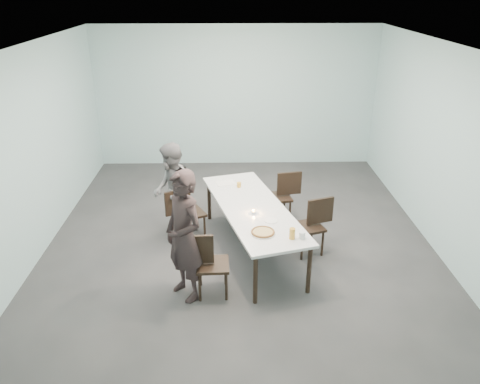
{
  "coord_description": "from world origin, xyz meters",
  "views": [
    {
      "loc": [
        -0.15,
        -6.49,
        3.79
      ],
      "look_at": [
        0.0,
        -0.34,
        1.0
      ],
      "focal_mm": 35.0,
      "sensor_mm": 36.0,
      "label": 1
    }
  ],
  "objects_px": {
    "chair_far_right": "(283,193)",
    "diner_near": "(184,237)",
    "amber_tumbler": "(239,185)",
    "chair_near_left": "(206,260)",
    "chair_near_right": "(313,222)",
    "chair_far_left": "(185,210)",
    "pizza": "(263,232)",
    "side_plate": "(271,221)",
    "beer_glass": "(292,234)",
    "water_tumbler": "(302,235)",
    "diner_far": "(172,191)",
    "tealight": "(254,212)",
    "table": "(253,210)"
  },
  "relations": [
    {
      "from": "chair_far_right",
      "to": "diner_near",
      "type": "bearing_deg",
      "value": 44.82
    },
    {
      "from": "chair_far_right",
      "to": "amber_tumbler",
      "type": "height_order",
      "value": "chair_far_right"
    },
    {
      "from": "chair_near_left",
      "to": "chair_near_right",
      "type": "xyz_separation_m",
      "value": [
        1.55,
        1.01,
        0.0
      ]
    },
    {
      "from": "chair_near_left",
      "to": "diner_near",
      "type": "xyz_separation_m",
      "value": [
        -0.26,
        -0.03,
        0.37
      ]
    },
    {
      "from": "chair_near_left",
      "to": "chair_far_left",
      "type": "xyz_separation_m",
      "value": [
        -0.39,
        1.45,
        0.0
      ]
    },
    {
      "from": "pizza",
      "to": "chair_near_right",
      "type": "bearing_deg",
      "value": 43.57
    },
    {
      "from": "pizza",
      "to": "side_plate",
      "type": "xyz_separation_m",
      "value": [
        0.14,
        0.34,
        -0.01
      ]
    },
    {
      "from": "chair_far_left",
      "to": "chair_far_right",
      "type": "xyz_separation_m",
      "value": [
        1.6,
        0.62,
        0.0
      ]
    },
    {
      "from": "pizza",
      "to": "side_plate",
      "type": "bearing_deg",
      "value": 68.11
    },
    {
      "from": "chair_near_left",
      "to": "amber_tumbler",
      "type": "height_order",
      "value": "chair_near_left"
    },
    {
      "from": "chair_near_left",
      "to": "chair_far_left",
      "type": "relative_size",
      "value": 1.0
    },
    {
      "from": "chair_near_right",
      "to": "diner_near",
      "type": "bearing_deg",
      "value": 11.43
    },
    {
      "from": "amber_tumbler",
      "to": "side_plate",
      "type": "bearing_deg",
      "value": -70.43
    },
    {
      "from": "beer_glass",
      "to": "water_tumbler",
      "type": "xyz_separation_m",
      "value": [
        0.13,
        0.01,
        -0.03
      ]
    },
    {
      "from": "diner_far",
      "to": "chair_far_right",
      "type": "bearing_deg",
      "value": 95.43
    },
    {
      "from": "tealight",
      "to": "chair_far_right",
      "type": "bearing_deg",
      "value": 65.82
    },
    {
      "from": "amber_tumbler",
      "to": "diner_far",
      "type": "bearing_deg",
      "value": -169.46
    },
    {
      "from": "chair_far_right",
      "to": "side_plate",
      "type": "relative_size",
      "value": 4.83
    },
    {
      "from": "chair_far_left",
      "to": "diner_near",
      "type": "height_order",
      "value": "diner_near"
    },
    {
      "from": "chair_far_left",
      "to": "chair_far_right",
      "type": "bearing_deg",
      "value": -6.54
    },
    {
      "from": "chair_near_left",
      "to": "water_tumbler",
      "type": "relative_size",
      "value": 9.67
    },
    {
      "from": "diner_near",
      "to": "table",
      "type": "bearing_deg",
      "value": 100.58
    },
    {
      "from": "chair_far_left",
      "to": "pizza",
      "type": "distance_m",
      "value": 1.68
    },
    {
      "from": "table",
      "to": "pizza",
      "type": "height_order",
      "value": "pizza"
    },
    {
      "from": "chair_near_left",
      "to": "tealight",
      "type": "relative_size",
      "value": 15.54
    },
    {
      "from": "table",
      "to": "chair_far_right",
      "type": "relative_size",
      "value": 3.16
    },
    {
      "from": "chair_far_left",
      "to": "chair_far_right",
      "type": "height_order",
      "value": "same"
    },
    {
      "from": "chair_near_right",
      "to": "side_plate",
      "type": "xyz_separation_m",
      "value": [
        -0.67,
        -0.42,
        0.25
      ]
    },
    {
      "from": "chair_near_right",
      "to": "tealight",
      "type": "xyz_separation_m",
      "value": [
        -0.9,
        -0.19,
        0.27
      ]
    },
    {
      "from": "beer_glass",
      "to": "tealight",
      "type": "bearing_deg",
      "value": 122.54
    },
    {
      "from": "diner_far",
      "to": "side_plate",
      "type": "distance_m",
      "value": 1.77
    },
    {
      "from": "table",
      "to": "amber_tumbler",
      "type": "xyz_separation_m",
      "value": [
        -0.19,
        0.73,
        0.1
      ]
    },
    {
      "from": "pizza",
      "to": "water_tumbler",
      "type": "height_order",
      "value": "water_tumbler"
    },
    {
      "from": "water_tumbler",
      "to": "chair_near_right",
      "type": "bearing_deg",
      "value": 70.98
    },
    {
      "from": "chair_far_right",
      "to": "diner_far",
      "type": "relative_size",
      "value": 0.56
    },
    {
      "from": "chair_far_right",
      "to": "pizza",
      "type": "bearing_deg",
      "value": 65.49
    },
    {
      "from": "diner_near",
      "to": "beer_glass",
      "type": "height_order",
      "value": "diner_near"
    },
    {
      "from": "table",
      "to": "pizza",
      "type": "bearing_deg",
      "value": -83.17
    },
    {
      "from": "table",
      "to": "chair_near_right",
      "type": "xyz_separation_m",
      "value": [
        0.9,
        -0.03,
        -0.19
      ]
    },
    {
      "from": "side_plate",
      "to": "chair_far_left",
      "type": "bearing_deg",
      "value": 145.98
    },
    {
      "from": "chair_far_left",
      "to": "diner_near",
      "type": "bearing_deg",
      "value": -112.58
    },
    {
      "from": "water_tumbler",
      "to": "side_plate",
      "type": "bearing_deg",
      "value": 126.7
    },
    {
      "from": "diner_near",
      "to": "amber_tumbler",
      "type": "relative_size",
      "value": 21.88
    },
    {
      "from": "chair_near_left",
      "to": "pizza",
      "type": "height_order",
      "value": "chair_near_left"
    },
    {
      "from": "diner_near",
      "to": "tealight",
      "type": "bearing_deg",
      "value": 93.82
    },
    {
      "from": "chair_near_right",
      "to": "water_tumbler",
      "type": "height_order",
      "value": "chair_near_right"
    },
    {
      "from": "pizza",
      "to": "beer_glass",
      "type": "relative_size",
      "value": 2.27
    },
    {
      "from": "water_tumbler",
      "to": "amber_tumbler",
      "type": "distance_m",
      "value": 1.84
    },
    {
      "from": "amber_tumbler",
      "to": "tealight",
      "type": "bearing_deg",
      "value": -78.79
    },
    {
      "from": "diner_far",
      "to": "amber_tumbler",
      "type": "distance_m",
      "value": 1.07
    }
  ]
}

